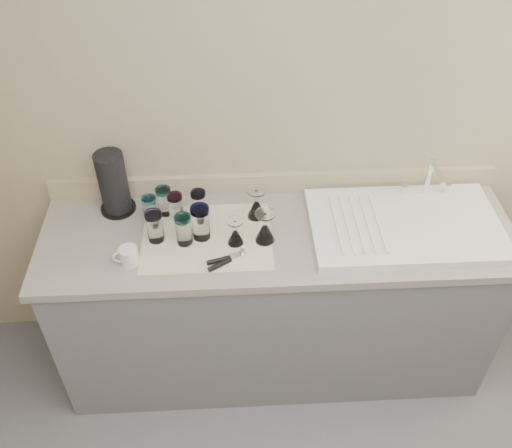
{
  "coord_description": "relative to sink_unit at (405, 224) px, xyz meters",
  "views": [
    {
      "loc": [
        -0.19,
        -0.59,
        2.58
      ],
      "look_at": [
        -0.1,
        1.15,
        1.0
      ],
      "focal_mm": 40.0,
      "sensor_mm": 36.0,
      "label": 1
    }
  ],
  "objects": [
    {
      "name": "tumbler_purple",
      "position": [
        -0.89,
        0.12,
        0.06
      ],
      "size": [
        0.07,
        0.07,
        0.13
      ],
      "color": "white",
      "rests_on": "dish_towel"
    },
    {
      "name": "can_opener",
      "position": [
        -0.78,
        -0.17,
        -0.0
      ],
      "size": [
        0.16,
        0.11,
        0.02
      ],
      "color": "silver",
      "rests_on": "dish_towel"
    },
    {
      "name": "tumbler_blue",
      "position": [
        -0.95,
        -0.05,
        0.06
      ],
      "size": [
        0.07,
        0.07,
        0.14
      ],
      "color": "white",
      "rests_on": "dish_towel"
    },
    {
      "name": "tumbler_lavender",
      "position": [
        -0.88,
        -0.02,
        0.07
      ],
      "size": [
        0.08,
        0.08,
        0.16
      ],
      "color": "white",
      "rests_on": "dish_towel"
    },
    {
      "name": "tumbler_magenta",
      "position": [
        -1.07,
        -0.02,
        0.06
      ],
      "size": [
        0.07,
        0.07,
        0.14
      ],
      "color": "white",
      "rests_on": "dish_towel"
    },
    {
      "name": "counter_unit",
      "position": [
        -0.55,
        -0.0,
        -0.47
      ],
      "size": [
        2.06,
        0.62,
        0.9
      ],
      "color": "slate",
      "rests_on": "ground"
    },
    {
      "name": "goblet_front_right",
      "position": [
        -0.61,
        -0.05,
        0.04
      ],
      "size": [
        0.08,
        0.08,
        0.15
      ],
      "color": "white",
      "rests_on": "dish_towel"
    },
    {
      "name": "room_envelope",
      "position": [
        -0.55,
        -1.2,
        0.64
      ],
      "size": [
        3.54,
        3.5,
        2.52
      ],
      "color": "#58575D",
      "rests_on": "ground"
    },
    {
      "name": "dish_towel",
      "position": [
        -0.86,
        -0.02,
        -0.02
      ],
      "size": [
        0.55,
        0.42,
        0.01
      ],
      "primitive_type": "cube",
      "color": "white",
      "rests_on": "counter_unit"
    },
    {
      "name": "sink_unit",
      "position": [
        0.0,
        0.0,
        0.0
      ],
      "size": [
        0.82,
        0.5,
        0.22
      ],
      "color": "white",
      "rests_on": "counter_unit"
    },
    {
      "name": "paper_towel_roll",
      "position": [
        -1.26,
        0.19,
        0.13
      ],
      "size": [
        0.16,
        0.16,
        0.3
      ],
      "color": "black",
      "rests_on": "counter_unit"
    },
    {
      "name": "white_mug",
      "position": [
        -1.17,
        -0.15,
        0.02
      ],
      "size": [
        0.11,
        0.09,
        0.08
      ],
      "color": "silver",
      "rests_on": "counter_unit"
    },
    {
      "name": "tumbler_cyan",
      "position": [
        -0.99,
        0.1,
        0.06
      ],
      "size": [
        0.07,
        0.07,
        0.13
      ],
      "color": "white",
      "rests_on": "dish_towel"
    },
    {
      "name": "goblet_front_left",
      "position": [
        -0.74,
        -0.06,
        0.03
      ],
      "size": [
        0.07,
        0.07,
        0.12
      ],
      "color": "white",
      "rests_on": "dish_towel"
    },
    {
      "name": "tumbler_teal",
      "position": [
        -1.1,
        0.09,
        0.05
      ],
      "size": [
        0.07,
        0.07,
        0.13
      ],
      "color": "white",
      "rests_on": "dish_towel"
    },
    {
      "name": "goblet_back_right",
      "position": [
        -0.64,
        0.1,
        0.04
      ],
      "size": [
        0.08,
        0.08,
        0.15
      ],
      "color": "white",
      "rests_on": "dish_towel"
    },
    {
      "name": "tumbler_extra",
      "position": [
        -1.05,
        0.15,
        0.06
      ],
      "size": [
        0.07,
        0.07,
        0.13
      ],
      "color": "white",
      "rests_on": "dish_towel"
    }
  ]
}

